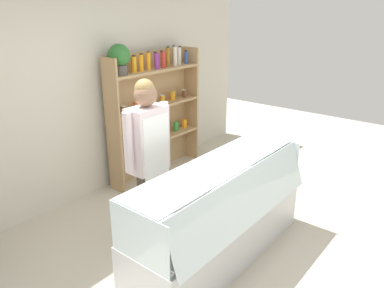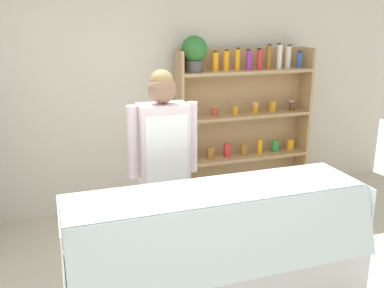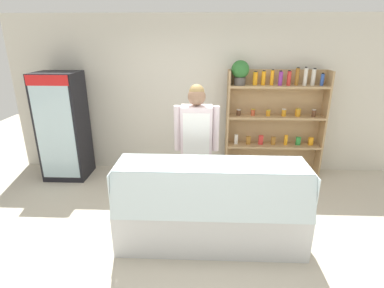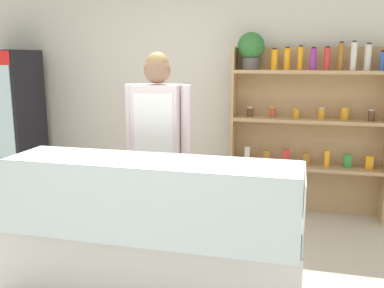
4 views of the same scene
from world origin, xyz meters
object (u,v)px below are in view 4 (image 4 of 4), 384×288
(deli_display_case, at_px, (149,253))
(shop_clerk, at_px, (158,134))
(drinks_fridge, at_px, (8,125))
(shelving_unit, at_px, (300,113))

(deli_display_case, height_order, shop_clerk, shop_clerk)
(drinks_fridge, xyz_separation_m, shelving_unit, (3.49, 0.23, 0.23))
(drinks_fridge, height_order, shop_clerk, drinks_fridge)
(drinks_fridge, relative_size, shop_clerk, 1.02)
(drinks_fridge, xyz_separation_m, deli_display_case, (2.46, -1.74, -0.59))
(shelving_unit, bearing_deg, shop_clerk, -135.22)
(deli_display_case, distance_m, shop_clerk, 1.09)
(shelving_unit, xyz_separation_m, shop_clerk, (-1.21, -1.20, -0.07))
(drinks_fridge, relative_size, deli_display_case, 0.84)
(shop_clerk, bearing_deg, deli_display_case, -76.84)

